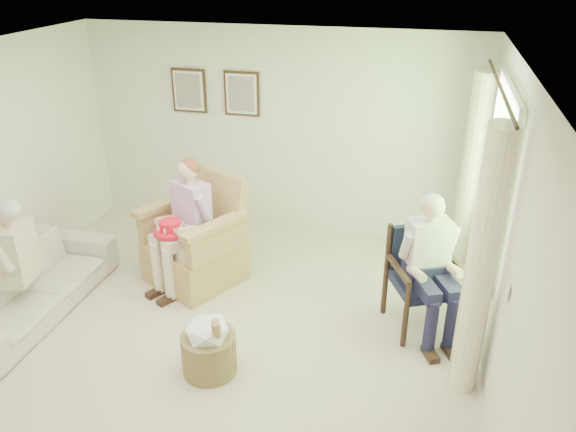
# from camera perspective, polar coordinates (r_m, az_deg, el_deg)

# --- Properties ---
(floor) EXTENTS (5.50, 5.50, 0.00)m
(floor) POSITION_cam_1_polar(r_m,az_deg,el_deg) (5.43, -8.68, -13.62)
(floor) COLOR beige
(floor) RESTS_ON ground
(back_wall) EXTENTS (5.00, 0.04, 2.60)m
(back_wall) POSITION_cam_1_polar(r_m,az_deg,el_deg) (7.14, -1.03, 8.42)
(back_wall) COLOR silver
(back_wall) RESTS_ON ground
(right_wall) EXTENTS (0.04, 5.50, 2.60)m
(right_wall) POSITION_cam_1_polar(r_m,az_deg,el_deg) (4.43, 21.61, -4.80)
(right_wall) COLOR silver
(right_wall) RESTS_ON ground
(ceiling) EXTENTS (5.00, 5.50, 0.02)m
(ceiling) POSITION_cam_1_polar(r_m,az_deg,el_deg) (4.31, -11.01, 14.32)
(ceiling) COLOR white
(ceiling) RESTS_ON back_wall
(window) EXTENTS (0.13, 2.50, 1.63)m
(window) POSITION_cam_1_polar(r_m,az_deg,el_deg) (5.40, 20.50, 4.18)
(window) COLOR #2D6B23
(window) RESTS_ON right_wall
(curtain_left) EXTENTS (0.34, 0.34, 2.30)m
(curtain_left) POSITION_cam_1_polar(r_m,az_deg,el_deg) (4.67, 19.00, -4.86)
(curtain_left) COLOR beige
(curtain_left) RESTS_ON ground
(curtain_right) EXTENTS (0.34, 0.34, 2.30)m
(curtain_right) POSITION_cam_1_polar(r_m,az_deg,el_deg) (6.45, 18.06, 3.79)
(curtain_right) COLOR beige
(curtain_right) RESTS_ON ground
(framed_print_left) EXTENTS (0.45, 0.05, 0.55)m
(framed_print_left) POSITION_cam_1_polar(r_m,az_deg,el_deg) (7.36, -10.03, 12.43)
(framed_print_left) COLOR #382114
(framed_print_left) RESTS_ON back_wall
(framed_print_right) EXTENTS (0.45, 0.05, 0.55)m
(framed_print_right) POSITION_cam_1_polar(r_m,az_deg,el_deg) (7.11, -4.73, 12.27)
(framed_print_right) COLOR #382114
(framed_print_right) RESTS_ON back_wall
(wicker_armchair) EXTENTS (0.93, 0.92, 1.19)m
(wicker_armchair) POSITION_cam_1_polar(r_m,az_deg,el_deg) (6.36, -9.34, -3.23)
(wicker_armchair) COLOR tan
(wicker_armchair) RESTS_ON ground
(wood_armchair) EXTENTS (0.64, 0.60, 0.99)m
(wood_armchair) POSITION_cam_1_polar(r_m,az_deg,el_deg) (5.65, 13.85, -5.72)
(wood_armchair) COLOR black
(wood_armchair) RESTS_ON ground
(sofa) EXTENTS (2.09, 0.82, 0.61)m
(sofa) POSITION_cam_1_polar(r_m,az_deg,el_deg) (6.31, -24.89, -6.51)
(sofa) COLOR beige
(sofa) RESTS_ON ground
(person_wicker) EXTENTS (0.40, 0.63, 1.42)m
(person_wicker) POSITION_cam_1_polar(r_m,az_deg,el_deg) (6.02, -10.23, 0.00)
(person_wicker) COLOR beige
(person_wicker) RESTS_ON ground
(person_dark) EXTENTS (0.40, 0.62, 1.38)m
(person_dark) POSITION_cam_1_polar(r_m,az_deg,el_deg) (5.38, 14.10, -4.16)
(person_dark) COLOR #1C1A3A
(person_dark) RESTS_ON ground
(person_sofa) EXTENTS (0.42, 0.62, 1.27)m
(person_sofa) POSITION_cam_1_polar(r_m,az_deg,el_deg) (6.03, -26.34, -3.74)
(person_sofa) COLOR beige
(person_sofa) RESTS_ON ground
(red_hat) EXTENTS (0.36, 0.36, 0.14)m
(red_hat) POSITION_cam_1_polar(r_m,az_deg,el_deg) (5.97, -11.87, -1.24)
(red_hat) COLOR red
(red_hat) RESTS_ON person_wicker
(hatbox) EXTENTS (0.50, 0.50, 0.71)m
(hatbox) POSITION_cam_1_polar(r_m,az_deg,el_deg) (5.07, -8.05, -12.86)
(hatbox) COLOR tan
(hatbox) RESTS_ON ground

